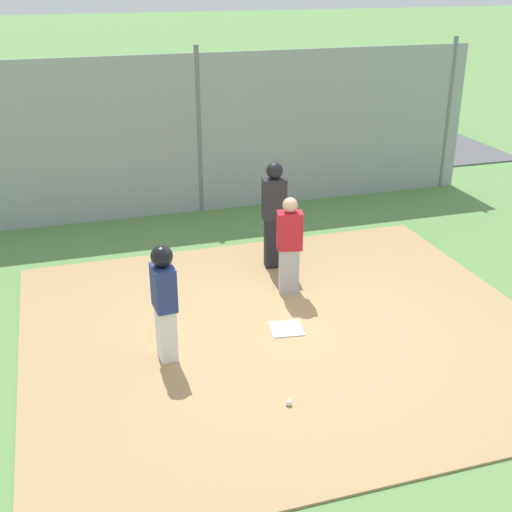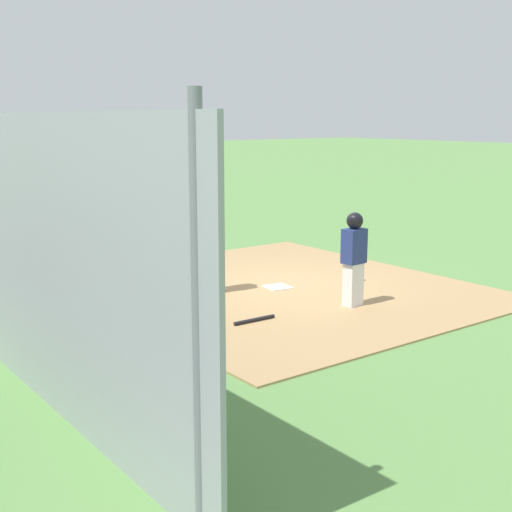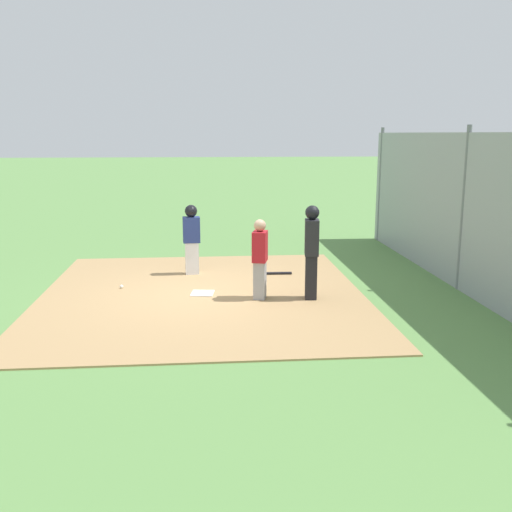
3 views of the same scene
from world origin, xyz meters
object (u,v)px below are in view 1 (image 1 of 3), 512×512
at_px(catcher, 289,244).
at_px(runner, 164,297).
at_px(home_plate, 286,329).
at_px(baseball_bat, 161,291).
at_px(umpire, 274,213).
at_px(parked_car_green, 62,154).
at_px(baseball, 289,403).
at_px(parked_car_red, 363,121).

xyz_separation_m(catcher, runner, (2.16, 1.35, 0.09)).
xyz_separation_m(home_plate, baseball_bat, (1.48, -1.65, 0.02)).
xyz_separation_m(umpire, parked_car_green, (3.16, -6.41, -0.38)).
distance_m(umpire, parked_car_green, 7.16).
xyz_separation_m(baseball, parked_car_green, (2.08, -10.19, 0.55)).
relative_size(runner, baseball_bat, 2.12).
bearing_deg(parked_car_red, parked_car_green, 8.24).
bearing_deg(baseball_bat, home_plate, 43.43).
height_order(baseball, parked_car_green, parked_car_green).
distance_m(runner, baseball, 2.04).
relative_size(home_plate, umpire, 0.24).
bearing_deg(runner, parked_car_red, 48.75).
distance_m(catcher, umpire, 1.00).
bearing_deg(runner, baseball_bat, 78.63).
distance_m(home_plate, baseball, 1.77).
height_order(catcher, baseball, catcher).
distance_m(baseball_bat, baseball, 3.45).
height_order(runner, parked_car_green, runner).
relative_size(runner, parked_car_green, 0.37).
height_order(umpire, parked_car_red, umpire).
relative_size(catcher, parked_car_red, 0.37).
xyz_separation_m(home_plate, parked_car_red, (-5.81, -9.70, 0.57)).
bearing_deg(parked_car_red, catcher, 58.17).
bearing_deg(baseball, parked_car_green, -78.48).
distance_m(baseball, parked_car_red, 13.05).
height_order(runner, baseball, runner).
distance_m(runner, parked_car_red, 12.47).
xyz_separation_m(baseball, parked_car_red, (-6.38, -11.37, 0.55)).
bearing_deg(parked_car_green, baseball, -80.10).
bearing_deg(parked_car_red, baseball, 60.97).
distance_m(umpire, baseball_bat, 2.25).
bearing_deg(runner, catcher, 27.94).
xyz_separation_m(runner, parked_car_green, (0.92, -8.74, -0.31)).
bearing_deg(baseball, baseball_bat, -74.62).
height_order(home_plate, catcher, catcher).
bearing_deg(catcher, baseball, -5.84).
bearing_deg(parked_car_red, runner, 53.05).
bearing_deg(catcher, umpire, -171.10).
distance_m(home_plate, parked_car_green, 8.93).
bearing_deg(home_plate, runner, 7.66).
bearing_deg(home_plate, parked_car_green, -72.75).
bearing_deg(baseball, catcher, -109.71).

